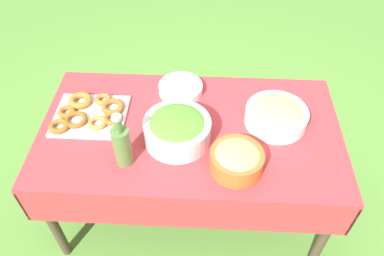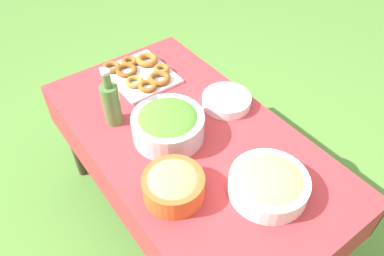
# 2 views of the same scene
# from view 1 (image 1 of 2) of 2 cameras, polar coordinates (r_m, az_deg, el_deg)

# --- Properties ---
(ground_plane) EXTENTS (14.00, 14.00, 0.00)m
(ground_plane) POSITION_cam_1_polar(r_m,az_deg,el_deg) (2.39, -0.23, -11.43)
(ground_plane) COLOR #568C38
(picnic_table) EXTENTS (1.48, 0.82, 0.69)m
(picnic_table) POSITION_cam_1_polar(r_m,az_deg,el_deg) (1.91, -0.28, -1.88)
(picnic_table) COLOR #B73338
(picnic_table) RESTS_ON ground_plane
(salad_bowl) EXTENTS (0.32, 0.32, 0.14)m
(salad_bowl) POSITION_cam_1_polar(r_m,az_deg,el_deg) (1.74, -2.27, -0.11)
(salad_bowl) COLOR silver
(salad_bowl) RESTS_ON picnic_table
(pasta_bowl) EXTENTS (0.31, 0.31, 0.10)m
(pasta_bowl) POSITION_cam_1_polar(r_m,az_deg,el_deg) (1.88, 12.75, 1.95)
(pasta_bowl) COLOR white
(pasta_bowl) RESTS_ON picnic_table
(donut_platter) EXTENTS (0.38, 0.32, 0.05)m
(donut_platter) POSITION_cam_1_polar(r_m,az_deg,el_deg) (1.96, -15.36, 2.15)
(donut_platter) COLOR silver
(donut_platter) RESTS_ON picnic_table
(plate_stack) EXTENTS (0.24, 0.24, 0.05)m
(plate_stack) POSITION_cam_1_polar(r_m,az_deg,el_deg) (2.03, -1.74, 6.04)
(plate_stack) COLOR white
(plate_stack) RESTS_ON picnic_table
(olive_oil_bottle) EXTENTS (0.08, 0.08, 0.29)m
(olive_oil_bottle) POSITION_cam_1_polar(r_m,az_deg,el_deg) (1.65, -10.61, -2.54)
(olive_oil_bottle) COLOR #4C7238
(olive_oil_bottle) RESTS_ON picnic_table
(bread_bowl) EXTENTS (0.24, 0.24, 0.12)m
(bread_bowl) POSITION_cam_1_polar(r_m,az_deg,el_deg) (1.65, 6.84, -4.74)
(bread_bowl) COLOR #E05B28
(bread_bowl) RESTS_ON picnic_table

